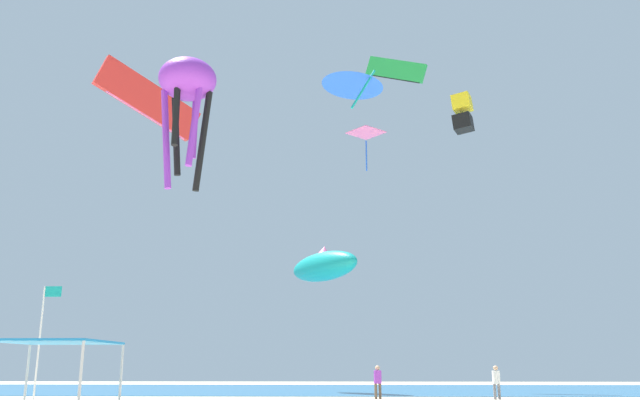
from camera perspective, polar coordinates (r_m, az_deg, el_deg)
name	(u,v)px	position (r m, az deg, el deg)	size (l,w,h in m)	color
ocean_strip	(327,389)	(48.50, 0.63, -16.04)	(110.00, 23.95, 0.03)	#28608C
canopy_tent	(54,345)	(19.11, -21.98, -11.56)	(2.77, 3.00, 2.21)	#B2B2B7
person_near_tent	(496,379)	(34.60, 14.99, -14.76)	(0.38, 0.38, 1.61)	slate
person_leftmost	(378,379)	(34.11, 5.01, -15.18)	(0.38, 0.38, 1.61)	brown
banner_flag	(42,338)	(23.98, -22.94, -10.91)	(0.61, 0.06, 4.16)	silver
kite_parafoil_red	(148,100)	(40.04, -14.61, 8.36)	(5.40, 4.34, 3.97)	red
kite_diamond_pink	(366,135)	(38.85, 4.00, 5.66)	(2.44, 2.44, 2.35)	pink
kite_inflatable_teal	(324,266)	(42.14, 0.34, -5.74)	(5.57, 6.25, 2.43)	teal
kite_box_yellow	(463,113)	(41.45, 12.23, 7.35)	(1.49, 1.44, 2.36)	yellow
kite_octopus_purple	(187,86)	(25.86, -11.41, 9.64)	(2.73, 2.73, 5.16)	purple
kite_delta_blue	(353,81)	(28.73, 2.87, 10.24)	(3.45, 3.43, 2.17)	blue
kite_parafoil_green	(396,70)	(50.97, 6.58, 11.10)	(4.55, 2.31, 2.95)	green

